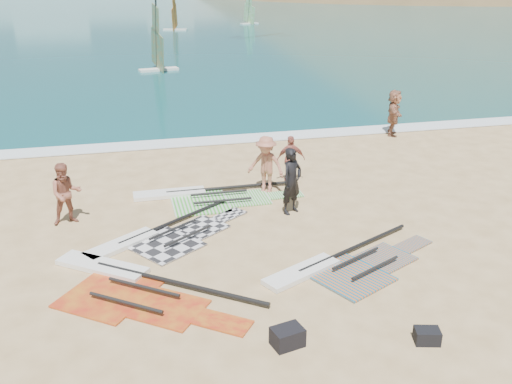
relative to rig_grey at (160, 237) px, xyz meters
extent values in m
plane|color=#D8B57E|center=(3.47, -3.73, -0.05)|extent=(300.00, 300.00, 0.00)
cube|color=white|center=(3.47, 8.57, -0.05)|extent=(300.00, 1.20, 0.04)
cube|color=#242426|center=(0.06, -0.40, -0.03)|extent=(2.25, 2.29, 0.04)
cube|color=#242426|center=(1.17, 0.39, -0.03)|extent=(1.62, 1.60, 0.04)
cube|color=#242426|center=(2.08, 1.03, -0.03)|extent=(1.13, 1.01, 0.04)
cylinder|color=black|center=(0.52, 0.87, 0.05)|extent=(3.26, 2.35, 0.09)
cylinder|color=black|center=(0.37, 0.19, 0.11)|extent=(1.37, 1.00, 0.07)
cylinder|color=black|center=(0.72, -0.30, 0.11)|extent=(1.37, 1.00, 0.07)
cube|color=white|center=(-1.01, -0.22, 0.01)|extent=(2.00, 1.64, 0.12)
cube|color=green|center=(1.38, 2.18, -0.03)|extent=(1.70, 1.88, 0.04)
cube|color=green|center=(2.88, 2.19, -0.03)|extent=(1.32, 1.23, 0.04)
cube|color=green|center=(4.10, 2.19, -0.03)|extent=(1.13, 0.57, 0.04)
cylinder|color=black|center=(2.60, 3.03, 0.05)|extent=(4.32, 0.12, 0.10)
cylinder|color=black|center=(2.04, 2.51, 0.11)|extent=(1.78, 0.08, 0.08)
cylinder|color=black|center=(2.04, 1.85, 0.11)|extent=(1.78, 0.08, 0.08)
cube|color=white|center=(0.53, 3.02, 0.01)|extent=(2.25, 0.62, 0.12)
cube|color=orange|center=(4.15, -3.02, -0.03)|extent=(2.16, 2.23, 0.04)
cube|color=orange|center=(5.39, -2.40, -0.03)|extent=(1.58, 1.54, 0.04)
cube|color=orange|center=(6.39, -1.90, -0.03)|extent=(1.16, 0.92, 0.04)
cylinder|color=black|center=(4.81, -1.82, 0.05)|extent=(3.59, 1.85, 0.09)
cylinder|color=black|center=(4.56, -2.48, 0.11)|extent=(1.50, 0.79, 0.07)
cylinder|color=black|center=(4.83, -3.02, 0.11)|extent=(1.50, 0.79, 0.07)
cube|color=white|center=(3.11, -2.67, 0.01)|extent=(2.10, 1.42, 0.12)
cube|color=red|center=(-1.30, -2.51, -0.03)|extent=(2.56, 2.60, 0.04)
cube|color=red|center=(-0.06, -3.44, -0.03)|extent=(1.84, 1.82, 0.04)
cube|color=red|center=(0.95, -4.19, -0.03)|extent=(1.28, 1.16, 0.04)
cylinder|color=black|center=(0.23, -2.56, 0.05)|extent=(3.64, 2.75, 0.11)
cylinder|color=black|center=(-0.56, -2.64, 0.11)|extent=(1.52, 1.16, 0.08)
cylinder|color=black|center=(-0.96, -3.19, 0.11)|extent=(1.52, 1.16, 0.08)
cube|color=white|center=(-1.48, -1.29, 0.01)|extent=(2.24, 1.90, 0.12)
cube|color=black|center=(2.04, -5.17, 0.14)|extent=(0.67, 0.55, 0.38)
cube|color=black|center=(4.70, -5.71, 0.10)|extent=(0.55, 0.45, 0.29)
imported|color=black|center=(3.92, 0.88, 0.94)|extent=(0.86, 0.78, 1.97)
imported|color=#9C5A47|center=(-2.42, 1.63, 0.84)|extent=(0.98, 0.83, 1.78)
imported|color=#B36A52|center=(3.57, 2.59, 0.89)|extent=(1.38, 1.28, 1.87)
imported|color=#AE5C4F|center=(4.63, 3.34, 0.75)|extent=(0.98, 0.52, 1.60)
imported|color=#A86F52|center=(10.48, 7.77, 0.93)|extent=(1.26, 1.89, 1.95)
cube|color=white|center=(1.91, 25.83, 0.06)|extent=(2.77, 1.26, 0.16)
cube|color=orange|center=(1.91, 25.83, 1.36)|extent=(0.66, 3.23, 2.91)
cube|color=orange|center=(1.91, 25.83, 3.36)|extent=(0.40, 1.82, 2.02)
cylinder|color=black|center=(1.91, 25.83, 2.47)|extent=(0.28, 0.92, 4.62)
cube|color=white|center=(5.59, 50.93, 0.06)|extent=(2.69, 1.43, 0.15)
cube|color=#B63007|center=(5.59, 50.93, 1.31)|extent=(0.92, 3.06, 2.81)
cylinder|color=black|center=(5.59, 50.93, 2.39)|extent=(0.35, 0.89, 4.46)
cube|color=white|center=(15.01, 55.79, 0.05)|extent=(2.36, 1.29, 0.13)
cube|color=green|center=(15.01, 55.79, 1.15)|extent=(0.86, 2.68, 2.48)
cylinder|color=black|center=(15.01, 55.79, 2.10)|extent=(0.32, 0.78, 3.93)
camera|label=1|loc=(-0.65, -13.89, 6.80)|focal=40.00mm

